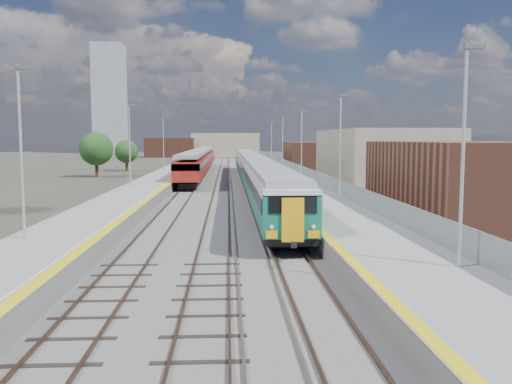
{
  "coord_description": "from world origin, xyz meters",
  "views": [
    {
      "loc": [
        -1.31,
        -15.84,
        5.4
      ],
      "look_at": [
        0.38,
        16.53,
        2.2
      ],
      "focal_mm": 38.0,
      "sensor_mm": 36.0,
      "label": 1
    }
  ],
  "objects": [
    {
      "name": "platform_right",
      "position": [
        5.28,
        52.49,
        0.54
      ],
      "size": [
        4.7,
        155.0,
        8.52
      ],
      "color": "slate",
      "rests_on": "ground"
    },
    {
      "name": "tree_c",
      "position": [
        -18.14,
        75.28,
        3.25
      ],
      "size": [
        3.82,
        3.82,
        5.17
      ],
      "color": "#382619",
      "rests_on": "ground"
    },
    {
      "name": "ballast_bed",
      "position": [
        -2.25,
        52.5,
        0.03
      ],
      "size": [
        10.5,
        155.0,
        0.06
      ],
      "primitive_type": "cube",
      "color": "#565451",
      "rests_on": "ground"
    },
    {
      "name": "platform_left",
      "position": [
        -9.05,
        52.49,
        0.52
      ],
      "size": [
        4.3,
        155.0,
        8.52
      ],
      "color": "slate",
      "rests_on": "ground"
    },
    {
      "name": "tracks",
      "position": [
        -1.65,
        54.18,
        0.11
      ],
      "size": [
        8.96,
        160.0,
        0.17
      ],
      "color": "#4C3323",
      "rests_on": "ground"
    },
    {
      "name": "red_train",
      "position": [
        -5.5,
        67.02,
        2.14
      ],
      "size": [
        2.86,
        58.05,
        3.61
      ],
      "color": "black",
      "rests_on": "ground"
    },
    {
      "name": "green_train",
      "position": [
        1.5,
        44.31,
        2.06
      ],
      "size": [
        2.65,
        73.96,
        2.92
      ],
      "color": "black",
      "rests_on": "ground"
    },
    {
      "name": "ground",
      "position": [
        0.0,
        50.0,
        0.0
      ],
      "size": [
        320.0,
        320.0,
        0.0
      ],
      "primitive_type": "plane",
      "color": "#47443A",
      "rests_on": "ground"
    },
    {
      "name": "tree_d",
      "position": [
        20.49,
        66.35,
        4.02
      ],
      "size": [
        4.72,
        4.72,
        6.39
      ],
      "color": "#382619",
      "rests_on": "ground"
    },
    {
      "name": "tree_b",
      "position": [
        -19.68,
        61.09,
        3.97
      ],
      "size": [
        4.65,
        4.65,
        6.31
      ],
      "color": "#382619",
      "rests_on": "ground"
    },
    {
      "name": "buildings",
      "position": [
        -18.12,
        138.6,
        10.7
      ],
      "size": [
        72.0,
        185.5,
        40.0
      ],
      "color": "brown",
      "rests_on": "ground"
    }
  ]
}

